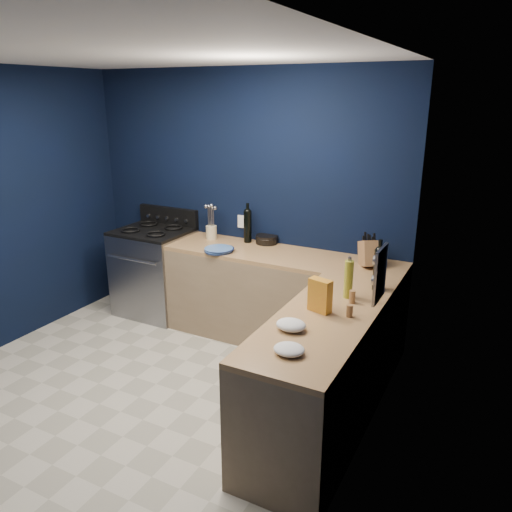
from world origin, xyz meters
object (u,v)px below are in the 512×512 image
Objects in this scene: utensil_crock at (211,232)px; crouton_bag at (320,295)px; knife_block at (368,253)px; plate_stack at (219,250)px; gas_range at (155,273)px.

crouton_bag is at bearing -35.98° from utensil_crock.
utensil_crock is at bearing 158.92° from crouton_bag.
plate_stack is at bearing 157.99° from knife_block.
gas_range is at bearing -167.14° from utensil_crock.
gas_range is at bearing 168.84° from plate_stack.
crouton_bag is (1.35, -0.86, 0.10)m from plate_stack.
plate_stack is 1.41m from knife_block.
crouton_bag is (-0.03, -1.11, 0.01)m from knife_block.
plate_stack is at bearing -48.79° from utensil_crock.
plate_stack reaches higher than gas_range.
utensil_crock reaches higher than gas_range.
knife_block is 1.11m from crouton_bag.
knife_block is (1.68, -0.09, 0.04)m from utensil_crock.
gas_range is 1.08m from plate_stack.
utensil_crock is 0.63× the size of knife_block.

